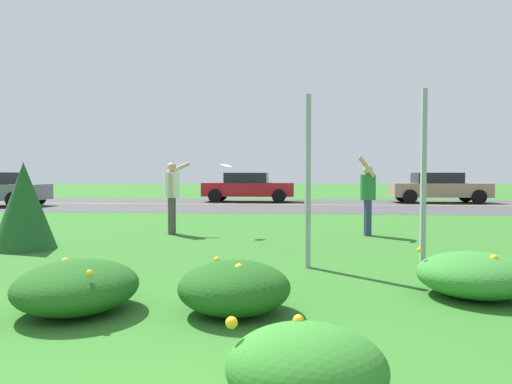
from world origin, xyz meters
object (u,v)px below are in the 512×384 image
Objects in this scene: sign_post_near_path at (308,182)px; frisbee_white at (226,166)px; sign_post_by_roadside at (423,177)px; person_catcher_green_shirt at (368,193)px; car_red_center_left at (248,187)px; person_thrower_white_shirt at (172,191)px; car_tan_center_right at (438,187)px.

frisbee_white is (-1.77, 3.61, 0.29)m from sign_post_near_path.
sign_post_by_roadside is 9.79× the size of frisbee_white.
person_catcher_green_shirt is 0.39× the size of car_red_center_left.
sign_post_near_path is at bearing -50.33° from person_thrower_white_shirt.
sign_post_by_roadside reaches higher than person_thrower_white_shirt.
car_red_center_left is (0.30, 13.07, -0.23)m from person_thrower_white_shirt.
person_thrower_white_shirt is 0.37× the size of car_tan_center_right.
sign_post_near_path reaches higher than car_tan_center_right.
person_thrower_white_shirt is at bearing -126.09° from car_tan_center_right.
sign_post_near_path is 0.95× the size of sign_post_by_roadside.
sign_post_by_roadside is (1.73, 0.47, 0.07)m from sign_post_near_path.
sign_post_near_path is 4.03m from frisbee_white.
car_tan_center_right is at bearing 68.67° from sign_post_near_path.
person_thrower_white_shirt is 0.37× the size of car_red_center_left.
car_red_center_left is at bearing 107.51° from person_catcher_green_shirt.
sign_post_by_roadside is 4.70m from frisbee_white.
person_catcher_green_shirt is (4.38, 0.14, -0.04)m from person_thrower_white_shirt.
person_thrower_white_shirt is 13.07m from car_red_center_left.
sign_post_by_roadside is at bearing -74.70° from car_red_center_left.
car_tan_center_right is at bearing 57.65° from frisbee_white.
sign_post_near_path is at bearing -164.74° from sign_post_by_roadside.
person_thrower_white_shirt is 1.37m from frisbee_white.
car_red_center_left is (-4.08, 12.93, -0.19)m from person_catcher_green_shirt.
person_catcher_green_shirt is 6.54× the size of frisbee_white.
sign_post_near_path is 9.28× the size of frisbee_white.
person_thrower_white_shirt is (-3.01, 3.63, -0.27)m from sign_post_near_path.
person_thrower_white_shirt is at bearing 179.28° from frisbee_white.
sign_post_by_roadside is 16.93m from car_tan_center_right.
car_tan_center_right is at bearing 0.00° from car_red_center_left.
car_red_center_left and car_tan_center_right have the same top height.
person_catcher_green_shirt is (1.37, 3.77, -0.31)m from sign_post_near_path.
sign_post_near_path is 4.02m from person_catcher_green_shirt.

